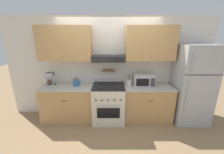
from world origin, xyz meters
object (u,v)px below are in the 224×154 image
object	(u,v)px
stove_range	(108,103)
microwave	(143,80)
utensil_crock	(128,83)
refrigerator	(191,85)
coffee_maker	(50,79)
tea_kettle	(76,82)

from	to	relation	value
stove_range	microwave	distance (m)	1.03
microwave	utensil_crock	size ratio (longest dim) A/B	1.70
refrigerator	utensil_crock	distance (m)	1.51
microwave	coffee_maker	bearing A→B (deg)	179.75
refrigerator	utensil_crock	xyz separation A→B (m)	(-1.51, 0.10, 0.02)
tea_kettle	coffee_maker	size ratio (longest dim) A/B	0.64
tea_kettle	microwave	distance (m)	1.66
stove_range	refrigerator	xyz separation A→B (m)	(2.01, -0.01, 0.48)
coffee_maker	microwave	distance (m)	2.30
stove_range	coffee_maker	world-z (taller)	coffee_maker
refrigerator	microwave	distance (m)	1.16
utensil_crock	stove_range	bearing A→B (deg)	-169.84
stove_range	coffee_maker	distance (m)	1.57
refrigerator	microwave	size ratio (longest dim) A/B	3.82
refrigerator	coffee_maker	world-z (taller)	refrigerator
refrigerator	coffee_maker	bearing A→B (deg)	177.95
coffee_maker	microwave	bearing A→B (deg)	-0.25
refrigerator	microwave	bearing A→B (deg)	174.34
refrigerator	tea_kettle	xyz separation A→B (m)	(-2.81, 0.10, 0.03)
utensil_crock	tea_kettle	bearing A→B (deg)	-180.00
stove_range	microwave	size ratio (longest dim) A/B	2.03
coffee_maker	microwave	size ratio (longest dim) A/B	0.64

